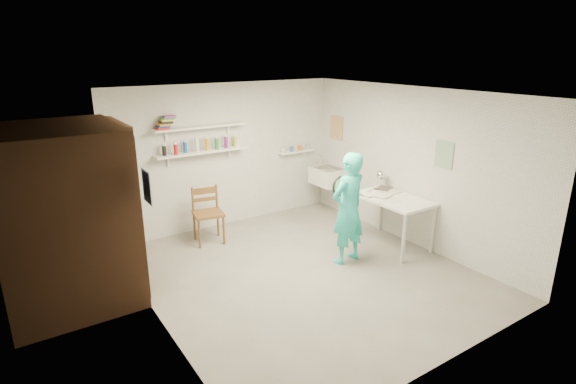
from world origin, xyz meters
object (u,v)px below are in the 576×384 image
man (348,208)px  desk_lamp (381,175)px  belfast_sink (328,176)px  wall_clock (340,186)px  wooden_chair (208,214)px  work_table (391,222)px

man → desk_lamp: size_ratio=10.99×
belfast_sink → wall_clock: wall_clock is taller
man → desk_lamp: man is taller
belfast_sink → man: bearing=-120.9°
man → wall_clock: man is taller
man → wooden_chair: bearing=-59.0°
wooden_chair → desk_lamp: 2.80m
man → wooden_chair: man is taller
belfast_sink → work_table: belfast_sink is taller
wall_clock → desk_lamp: 1.13m
belfast_sink → wooden_chair: wooden_chair is taller
man → desk_lamp: (1.12, 0.51, 0.20)m
wooden_chair → work_table: bearing=-25.6°
wooden_chair → work_table: (2.28, -1.66, -0.08)m
work_table → belfast_sink: bearing=86.3°
wall_clock → wooden_chair: bearing=125.5°
wall_clock → wooden_chair: (-1.38, 1.49, -0.59)m
wooden_chair → belfast_sink: bearing=11.1°
belfast_sink → work_table: size_ratio=0.52×
belfast_sink → work_table: bearing=-93.7°
man → wooden_chair: 2.21m
man → work_table: bearing=175.3°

